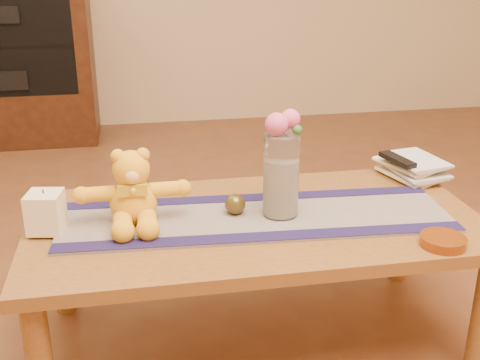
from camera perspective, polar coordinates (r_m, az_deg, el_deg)
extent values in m
plane|color=brown|center=(2.10, 1.39, -14.83)|extent=(5.50, 5.50, 0.00)
cube|color=brown|center=(1.88, 1.51, -4.17)|extent=(1.40, 0.70, 0.04)
cylinder|color=brown|center=(2.22, -16.67, -7.34)|extent=(0.07, 0.07, 0.41)
cylinder|color=brown|center=(2.42, 15.07, -4.75)|extent=(0.07, 0.07, 0.41)
cube|color=#211946|center=(1.86, 1.57, -3.55)|extent=(1.22, 0.42, 0.01)
cube|color=#1B143D|center=(1.73, 2.28, -5.40)|extent=(1.20, 0.13, 0.00)
cube|color=#1B143D|center=(1.99, 0.95, -1.68)|extent=(1.20, 0.13, 0.00)
cube|color=#F8E8B6|center=(1.84, -18.01, -2.91)|extent=(0.11, 0.11, 0.12)
cylinder|color=black|center=(1.81, -18.24, -1.04)|extent=(0.00, 0.00, 0.01)
cylinder|color=silver|center=(1.83, 3.93, 0.45)|extent=(0.11, 0.11, 0.26)
cylinder|color=beige|center=(1.84, 3.90, -0.69)|extent=(0.09, 0.09, 0.18)
sphere|color=#DF4E83|center=(1.76, 3.51, 5.31)|extent=(0.07, 0.07, 0.07)
sphere|color=#DF4E83|center=(1.78, 4.81, 5.81)|extent=(0.06, 0.06, 0.06)
sphere|color=#5552B3|center=(1.81, 4.09, 5.53)|extent=(0.04, 0.04, 0.04)
sphere|color=#5552B3|center=(1.79, 2.96, 5.10)|extent=(0.04, 0.04, 0.04)
sphere|color=#33662D|center=(1.77, 5.46, 4.78)|extent=(0.03, 0.03, 0.03)
sphere|color=#4F421A|center=(1.86, -0.46, -2.30)|extent=(0.08, 0.08, 0.07)
imported|color=#FAEDC1|center=(2.22, 14.41, 0.17)|extent=(0.22, 0.26, 0.02)
imported|color=#FAEDC1|center=(2.22, 14.62, 0.61)|extent=(0.19, 0.24, 0.02)
imported|color=#FAEDC1|center=(2.21, 14.33, 1.09)|extent=(0.23, 0.27, 0.02)
imported|color=#FAEDC1|center=(2.20, 14.66, 1.54)|extent=(0.20, 0.25, 0.02)
cube|color=black|center=(2.19, 14.74, 1.90)|extent=(0.08, 0.17, 0.02)
cylinder|color=#BF5914|center=(1.79, 18.76, -5.53)|extent=(0.15, 0.15, 0.03)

